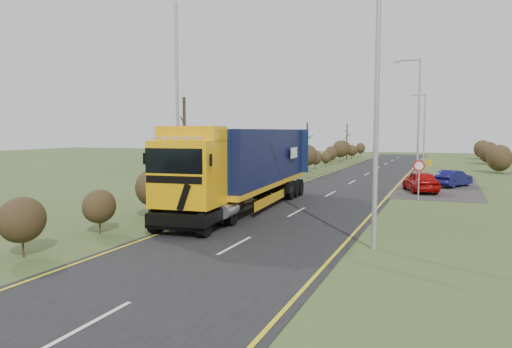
{
  "coord_description": "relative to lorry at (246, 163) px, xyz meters",
  "views": [
    {
      "loc": [
        7.14,
        -20.47,
        4.22
      ],
      "look_at": [
        -1.39,
        1.78,
        2.13
      ],
      "focal_mm": 35.0,
      "sensor_mm": 36.0,
      "label": 1
    }
  ],
  "objects": [
    {
      "name": "ground",
      "position": [
        2.8,
        -4.03,
        -2.5
      ],
      "size": [
        160.0,
        160.0,
        0.0
      ],
      "primitive_type": "plane",
      "color": "#3C4F21",
      "rests_on": "ground"
    },
    {
      "name": "road",
      "position": [
        2.8,
        5.97,
        -2.49
      ],
      "size": [
        8.0,
        120.0,
        0.02
      ],
      "primitive_type": "cube",
      "color": "black",
      "rests_on": "ground"
    },
    {
      "name": "layby",
      "position": [
        9.3,
        15.97,
        -2.48
      ],
      "size": [
        6.0,
        18.0,
        0.02
      ],
      "primitive_type": "cube",
      "color": "#2C2A27",
      "rests_on": "ground"
    },
    {
      "name": "lane_markings",
      "position": [
        2.8,
        5.66,
        -2.47
      ],
      "size": [
        7.52,
        116.0,
        0.01
      ],
      "color": "gold",
      "rests_on": "road"
    },
    {
      "name": "hedgerow",
      "position": [
        -3.2,
        3.86,
        -0.88
      ],
      "size": [
        2.24,
        102.04,
        6.05
      ],
      "color": "black",
      "rests_on": "ground"
    },
    {
      "name": "lorry",
      "position": [
        0.0,
        0.0,
        0.0
      ],
      "size": [
        3.51,
        15.93,
        4.4
      ],
      "rotation": [
        0.0,
        0.0,
        0.07
      ],
      "color": "black",
      "rests_on": "ground"
    },
    {
      "name": "car_red_hatchback",
      "position": [
        8.32,
        11.21,
        -1.76
      ],
      "size": [
        2.93,
        4.61,
        1.46
      ],
      "primitive_type": "imported",
      "rotation": [
        0.0,
        0.0,
        3.44
      ],
      "color": "#A60908",
      "rests_on": "ground"
    },
    {
      "name": "car_blue_sedan",
      "position": [
        10.42,
        15.36,
        -1.87
      ],
      "size": [
        2.91,
        4.02,
        1.26
      ],
      "primitive_type": "imported",
      "rotation": [
        0.0,
        0.0,
        2.67
      ],
      "color": "#0B0B3C",
      "rests_on": "ground"
    },
    {
      "name": "streetlight_near",
      "position": [
        7.48,
        -6.75,
        3.06
      ],
      "size": [
        2.12,
        0.2,
        10.03
      ],
      "color": "#A1A3A6",
      "rests_on": "ground"
    },
    {
      "name": "streetlight_mid",
      "position": [
        7.68,
        16.28,
        2.93
      ],
      "size": [
        2.08,
        0.2,
        9.81
      ],
      "color": "#A1A3A6",
      "rests_on": "ground"
    },
    {
      "name": "streetlight_far",
      "position": [
        7.3,
        36.97,
        2.16
      ],
      "size": [
        1.81,
        0.18,
        8.48
      ],
      "color": "#A1A3A6",
      "rests_on": "ground"
    },
    {
      "name": "left_pole",
      "position": [
        -2.4,
        -3.04,
        2.67
      ],
      "size": [
        0.16,
        0.16,
        10.33
      ],
      "primitive_type": "cylinder",
      "color": "#A1A3A6",
      "rests_on": "ground"
    },
    {
      "name": "speed_sign",
      "position": [
        8.4,
        7.0,
        -0.79
      ],
      "size": [
        0.67,
        0.1,
        2.42
      ],
      "color": "#A1A3A6",
      "rests_on": "ground"
    },
    {
      "name": "warning_board",
      "position": [
        8.55,
        21.73,
        -1.47
      ],
      "size": [
        0.66,
        0.11,
        1.72
      ],
      "color": "#A1A3A6",
      "rests_on": "ground"
    }
  ]
}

